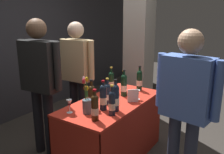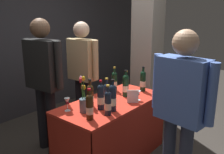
{
  "view_description": "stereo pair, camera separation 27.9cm",
  "coord_description": "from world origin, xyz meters",
  "px_view_note": "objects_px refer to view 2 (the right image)",
  "views": [
    {
      "loc": [
        -2.25,
        -1.49,
        1.78
      ],
      "look_at": [
        0.0,
        0.0,
        1.06
      ],
      "focal_mm": 38.5,
      "sensor_mm": 36.0,
      "label": 1
    },
    {
      "loc": [
        -2.09,
        -1.71,
        1.78
      ],
      "look_at": [
        0.0,
        0.0,
        1.06
      ],
      "focal_mm": 38.5,
      "sensor_mm": 36.0,
      "label": 2
    }
  ],
  "objects_px": {
    "taster_foreground_right": "(181,103)",
    "display_bottle_0": "(90,95)",
    "wine_glass_mid": "(138,93)",
    "featured_wine_bottle": "(108,103)",
    "wine_glass_near_vendor": "(67,102)",
    "tasting_table": "(112,120)",
    "concrete_pillar": "(148,37)",
    "vendor_presenter": "(83,68)",
    "flower_vase": "(84,101)"
  },
  "relations": [
    {
      "from": "tasting_table",
      "to": "vendor_presenter",
      "type": "distance_m",
      "value": 0.97
    },
    {
      "from": "tasting_table",
      "to": "flower_vase",
      "type": "bearing_deg",
      "value": 176.58
    },
    {
      "from": "taster_foreground_right",
      "to": "wine_glass_near_vendor",
      "type": "bearing_deg",
      "value": 28.66
    },
    {
      "from": "tasting_table",
      "to": "featured_wine_bottle",
      "type": "xyz_separation_m",
      "value": [
        -0.33,
        -0.22,
        0.38
      ]
    },
    {
      "from": "vendor_presenter",
      "to": "wine_glass_near_vendor",
      "type": "bearing_deg",
      "value": -55.23
    },
    {
      "from": "wine_glass_mid",
      "to": "wine_glass_near_vendor",
      "type": "bearing_deg",
      "value": 151.77
    },
    {
      "from": "concrete_pillar",
      "to": "vendor_presenter",
      "type": "relative_size",
      "value": 1.68
    },
    {
      "from": "tasting_table",
      "to": "vendor_presenter",
      "type": "height_order",
      "value": "vendor_presenter"
    },
    {
      "from": "vendor_presenter",
      "to": "flower_vase",
      "type": "bearing_deg",
      "value": -45.24
    },
    {
      "from": "tasting_table",
      "to": "featured_wine_bottle",
      "type": "height_order",
      "value": "featured_wine_bottle"
    },
    {
      "from": "concrete_pillar",
      "to": "flower_vase",
      "type": "distance_m",
      "value": 1.88
    },
    {
      "from": "display_bottle_0",
      "to": "tasting_table",
      "type": "bearing_deg",
      "value": -16.36
    },
    {
      "from": "concrete_pillar",
      "to": "display_bottle_0",
      "type": "relative_size",
      "value": 8.73
    },
    {
      "from": "tasting_table",
      "to": "vendor_presenter",
      "type": "bearing_deg",
      "value": 70.34
    },
    {
      "from": "tasting_table",
      "to": "concrete_pillar",
      "type": "bearing_deg",
      "value": 14.38
    },
    {
      "from": "concrete_pillar",
      "to": "flower_vase",
      "type": "bearing_deg",
      "value": -169.91
    },
    {
      "from": "vendor_presenter",
      "to": "tasting_table",
      "type": "bearing_deg",
      "value": -21.48
    },
    {
      "from": "tasting_table",
      "to": "flower_vase",
      "type": "relative_size",
      "value": 3.53
    },
    {
      "from": "concrete_pillar",
      "to": "featured_wine_bottle",
      "type": "height_order",
      "value": "concrete_pillar"
    },
    {
      "from": "display_bottle_0",
      "to": "vendor_presenter",
      "type": "distance_m",
      "value": 0.91
    },
    {
      "from": "wine_glass_near_vendor",
      "to": "wine_glass_mid",
      "type": "distance_m",
      "value": 0.86
    },
    {
      "from": "wine_glass_mid",
      "to": "taster_foreground_right",
      "type": "relative_size",
      "value": 0.07
    },
    {
      "from": "display_bottle_0",
      "to": "taster_foreground_right",
      "type": "xyz_separation_m",
      "value": [
        0.16,
        -0.99,
        0.11
      ]
    },
    {
      "from": "taster_foreground_right",
      "to": "display_bottle_0",
      "type": "bearing_deg",
      "value": 17.41
    },
    {
      "from": "featured_wine_bottle",
      "to": "flower_vase",
      "type": "relative_size",
      "value": 0.82
    },
    {
      "from": "wine_glass_mid",
      "to": "taster_foreground_right",
      "type": "xyz_separation_m",
      "value": [
        -0.34,
        -0.68,
        0.15
      ]
    },
    {
      "from": "display_bottle_0",
      "to": "vendor_presenter",
      "type": "bearing_deg",
      "value": 51.38
    },
    {
      "from": "featured_wine_bottle",
      "to": "wine_glass_near_vendor",
      "type": "xyz_separation_m",
      "value": [
        -0.2,
        0.41,
        -0.03
      ]
    },
    {
      "from": "featured_wine_bottle",
      "to": "wine_glass_near_vendor",
      "type": "distance_m",
      "value": 0.45
    },
    {
      "from": "wine_glass_near_vendor",
      "to": "flower_vase",
      "type": "relative_size",
      "value": 0.36
    },
    {
      "from": "flower_vase",
      "to": "taster_foreground_right",
      "type": "relative_size",
      "value": 0.24
    },
    {
      "from": "flower_vase",
      "to": "taster_foreground_right",
      "type": "bearing_deg",
      "value": -70.95
    },
    {
      "from": "display_bottle_0",
      "to": "taster_foreground_right",
      "type": "height_order",
      "value": "taster_foreground_right"
    },
    {
      "from": "tasting_table",
      "to": "flower_vase",
      "type": "xyz_separation_m",
      "value": [
        -0.44,
        0.03,
        0.36
      ]
    },
    {
      "from": "taster_foreground_right",
      "to": "wine_glass_mid",
      "type": "bearing_deg",
      "value": -18.68
    },
    {
      "from": "wine_glass_mid",
      "to": "taster_foreground_right",
      "type": "height_order",
      "value": "taster_foreground_right"
    },
    {
      "from": "tasting_table",
      "to": "display_bottle_0",
      "type": "relative_size",
      "value": 4.37
    },
    {
      "from": "wine_glass_mid",
      "to": "display_bottle_0",
      "type": "bearing_deg",
      "value": 149.27
    },
    {
      "from": "flower_vase",
      "to": "display_bottle_0",
      "type": "bearing_deg",
      "value": 19.75
    },
    {
      "from": "wine_glass_near_vendor",
      "to": "taster_foreground_right",
      "type": "distance_m",
      "value": 1.17
    },
    {
      "from": "display_bottle_0",
      "to": "flower_vase",
      "type": "distance_m",
      "value": 0.17
    },
    {
      "from": "vendor_presenter",
      "to": "taster_foreground_right",
      "type": "distance_m",
      "value": 1.74
    },
    {
      "from": "taster_foreground_right",
      "to": "featured_wine_bottle",
      "type": "bearing_deg",
      "value": 25.46
    },
    {
      "from": "tasting_table",
      "to": "taster_foreground_right",
      "type": "relative_size",
      "value": 0.85
    },
    {
      "from": "wine_glass_mid",
      "to": "flower_vase",
      "type": "xyz_separation_m",
      "value": [
        -0.67,
        0.25,
        0.03
      ]
    },
    {
      "from": "display_bottle_0",
      "to": "wine_glass_mid",
      "type": "height_order",
      "value": "display_bottle_0"
    },
    {
      "from": "concrete_pillar",
      "to": "vendor_presenter",
      "type": "distance_m",
      "value": 1.21
    },
    {
      "from": "display_bottle_0",
      "to": "wine_glass_mid",
      "type": "relative_size",
      "value": 2.68
    },
    {
      "from": "tasting_table",
      "to": "wine_glass_mid",
      "type": "bearing_deg",
      "value": -44.18
    },
    {
      "from": "tasting_table",
      "to": "vendor_presenter",
      "type": "relative_size",
      "value": 0.84
    }
  ]
}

